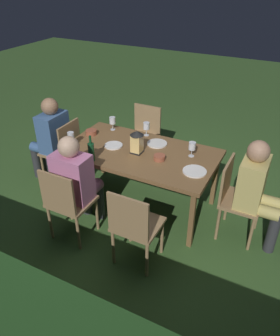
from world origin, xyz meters
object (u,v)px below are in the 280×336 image
object	(u,v)px
plate_c	(195,171)
bowl_olives	(91,132)
person_in_blue	(50,136)
wine_glass_b	(146,126)
chair_head_far	(64,149)
chair_side_left_b	(144,134)
chair_side_right_b	(67,201)
plate_b	(157,144)
plate_a	(114,145)
bowl_bread	(159,157)
person_in_mustard	(258,189)
person_in_pink	(77,179)
dining_table	(140,156)
wine_glass_d	(112,121)
wine_glass_a	(71,136)
chair_head_near	(235,196)
lantern_centerpiece	(137,141)
wine_glass_c	(192,147)
green_bottle_on_table	(91,151)

from	to	relation	value
plate_c	bowl_olives	bearing A→B (deg)	-9.62
person_in_blue	wine_glass_b	size ratio (longest dim) A/B	6.80
chair_head_far	wine_glass_b	size ratio (longest dim) A/B	5.15
chair_side_left_b	plate_c	bearing A→B (deg)	137.13
chair_side_right_b	plate_b	world-z (taller)	chair_side_right_b
plate_a	bowl_bread	xyz separation A→B (m)	(-0.60, 0.04, 0.02)
person_in_mustard	plate_c	world-z (taller)	person_in_mustard
person_in_pink	plate_a	xyz separation A→B (m)	(-0.06, -0.65, 0.10)
chair_head_far	bowl_olives	xyz separation A→B (m)	(-0.38, -0.11, 0.28)
dining_table	chair_side_right_b	world-z (taller)	chair_side_right_b
person_in_mustard	bowl_olives	xyz separation A→B (m)	(2.03, -0.11, 0.13)
dining_table	wine_glass_d	world-z (taller)	wine_glass_d
wine_glass_a	chair_head_near	bearing A→B (deg)	-172.80
chair_head_near	bowl_bread	size ratio (longest dim) A/B	7.01
chair_head_far	plate_c	distance (m)	1.82
plate_a	bowl_olives	xyz separation A→B (m)	(0.40, -0.14, 0.02)
chair_side_right_b	person_in_mustard	bearing A→B (deg)	-152.83
chair_head_near	bowl_bread	bearing A→B (deg)	4.68
dining_table	wine_glass_b	size ratio (longest dim) A/B	10.15
wine_glass_d	person_in_pink	bearing A→B (deg)	100.08
lantern_centerpiece	plate_b	size ratio (longest dim) A/B	1.13
lantern_centerpiece	plate_a	world-z (taller)	lantern_centerpiece
chair_side_right_b	chair_head_far	size ratio (longest dim) A/B	1.00
person_in_blue	wine_glass_a	xyz separation A→B (m)	(-0.54, 0.24, 0.21)
chair_side_left_b	plate_a	distance (m)	0.93
bowl_bread	wine_glass_a	bearing A→B (deg)	9.21
person_in_blue	person_in_mustard	distance (m)	2.60
person_in_blue	wine_glass_d	world-z (taller)	person_in_blue
wine_glass_a	plate_c	bearing A→B (deg)	-175.82
lantern_centerpiece	plate_b	world-z (taller)	lantern_centerpiece
wine_glass_c	wine_glass_d	xyz separation A→B (m)	(1.12, -0.19, 0.00)
wine_glass_b	bowl_bread	xyz separation A→B (m)	(-0.39, 0.47, -0.09)
lantern_centerpiece	wine_glass_b	xyz separation A→B (m)	(0.10, -0.44, -0.03)
plate_a	plate_c	xyz separation A→B (m)	(-1.02, 0.11, 0.00)
plate_a	bowl_olives	bearing A→B (deg)	-18.64
wine_glass_b	plate_b	xyz separation A→B (m)	(-0.22, 0.15, -0.11)
wine_glass_c	plate_c	distance (m)	0.34
person_in_pink	plate_b	distance (m)	1.04
chair_side_left_b	chair_head_far	size ratio (longest dim) A/B	1.00
chair_side_right_b	plate_c	size ratio (longest dim) A/B	3.57
dining_table	person_in_blue	size ratio (longest dim) A/B	1.49
person_in_pink	person_in_mustard	distance (m)	1.82
wine_glass_c	wine_glass_b	bearing A→B (deg)	-19.75
person_in_mustard	plate_b	distance (m)	1.23
chair_side_left_b	plate_b	world-z (taller)	chair_side_left_b
green_bottle_on_table	plate_b	distance (m)	0.81
chair_side_left_b	bowl_bread	bearing A→B (deg)	125.03
wine_glass_c	plate_b	distance (m)	0.47
green_bottle_on_table	chair_side_left_b	bearing A→B (deg)	-89.19
wine_glass_b	wine_glass_d	size ratio (longest dim) A/B	1.00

